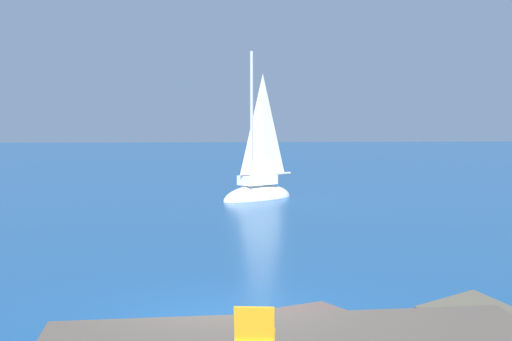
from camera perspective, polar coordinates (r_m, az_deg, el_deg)
name	(u,v)px	position (r m, az deg, el deg)	size (l,w,h in m)	color
ground_plane	(225,324)	(11.97, -2.60, -12.71)	(160.00, 160.00, 0.00)	navy
boulder_seaward	(469,332)	(12.09, 17.39, -12.75)	(1.41, 1.13, 0.78)	#544E40
boulder_inland	(302,339)	(11.24, 3.92, -13.89)	(1.47, 1.18, 0.81)	brown
sailboat_near	(258,190)	(29.16, 0.16, -1.66)	(3.63, 3.15, 6.87)	white
beach_chair	(255,331)	(8.47, -0.09, -13.30)	(0.55, 0.65, 0.80)	orange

